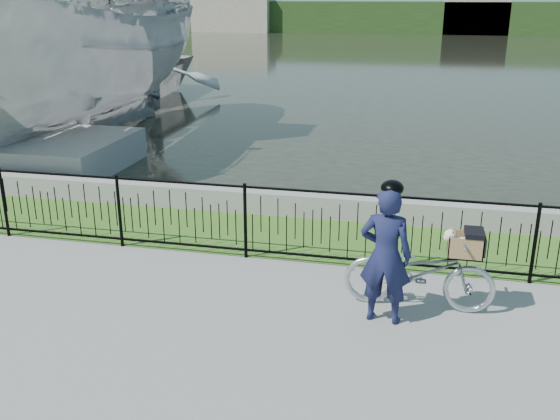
% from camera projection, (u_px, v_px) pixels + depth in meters
% --- Properties ---
extents(ground, '(120.00, 120.00, 0.00)m').
position_uv_depth(ground, '(290.00, 315.00, 7.63)').
color(ground, gray).
rests_on(ground, ground).
extents(grass_strip, '(60.00, 2.00, 0.01)m').
position_uv_depth(grass_strip, '(323.00, 238.00, 10.02)').
color(grass_strip, '#3C6620').
rests_on(grass_strip, ground).
extents(water, '(120.00, 120.00, 0.00)m').
position_uv_depth(water, '(400.00, 58.00, 38.04)').
color(water, black).
rests_on(water, ground).
extents(quay_wall, '(60.00, 0.30, 0.40)m').
position_uv_depth(quay_wall, '(332.00, 207.00, 10.88)').
color(quay_wall, gray).
rests_on(quay_wall, ground).
extents(fence, '(14.00, 0.06, 1.15)m').
position_uv_depth(fence, '(313.00, 226.00, 8.91)').
color(fence, black).
rests_on(fence, ground).
extents(far_treeline, '(120.00, 6.00, 3.00)m').
position_uv_depth(far_treeline, '(412.00, 17.00, 62.44)').
color(far_treeline, '#264219').
rests_on(far_treeline, ground).
extents(far_building_left, '(8.00, 4.00, 4.00)m').
position_uv_depth(far_building_left, '(234.00, 11.00, 64.15)').
color(far_building_left, '#9F957F').
rests_on(far_building_left, ground).
extents(far_building_right, '(6.00, 3.00, 3.20)m').
position_uv_depth(far_building_right, '(475.00, 17.00, 59.78)').
color(far_building_right, '#9F957F').
rests_on(far_building_right, ground).
extents(bicycle_rig, '(1.84, 0.64, 1.10)m').
position_uv_depth(bicycle_rig, '(420.00, 271.00, 7.68)').
color(bicycle_rig, '#B2B7BF').
rests_on(bicycle_rig, ground).
extents(cyclist, '(0.64, 0.45, 1.75)m').
position_uv_depth(cyclist, '(386.00, 254.00, 7.25)').
color(cyclist, '#15193B').
rests_on(cyclist, ground).
extents(boat_near, '(4.39, 11.14, 6.07)m').
position_uv_depth(boat_near, '(76.00, 58.00, 15.41)').
color(boat_near, '#A5A5A5').
rests_on(boat_near, water).
extents(boat_far, '(8.96, 11.40, 2.14)m').
position_uv_depth(boat_far, '(81.00, 74.00, 21.68)').
color(boat_far, '#A5A5A5').
rests_on(boat_far, water).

